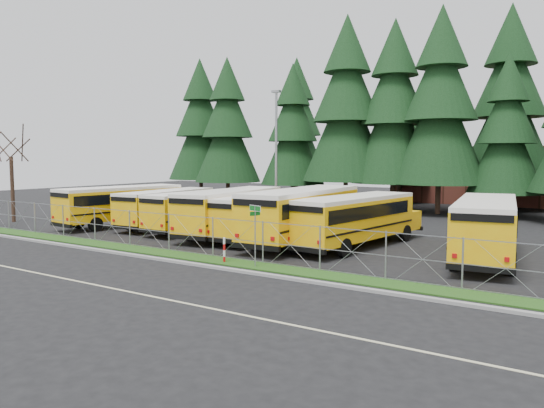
{
  "coord_description": "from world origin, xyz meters",
  "views": [
    {
      "loc": [
        15.74,
        -21.11,
        4.99
      ],
      "look_at": [
        -0.78,
        4.0,
        2.28
      ],
      "focal_mm": 35.0,
      "sensor_mm": 36.0,
      "label": 1
    }
  ],
  "objects": [
    {
      "name": "ground",
      "position": [
        0.0,
        0.0,
        0.0
      ],
      "size": [
        120.0,
        120.0,
        0.0
      ],
      "primitive_type": "plane",
      "color": "black",
      "rests_on": "ground"
    },
    {
      "name": "curb",
      "position": [
        0.0,
        -3.1,
        0.06
      ],
      "size": [
        50.0,
        0.25,
        0.12
      ],
      "primitive_type": "cube",
      "color": "gray",
      "rests_on": "ground"
    },
    {
      "name": "grass_verge",
      "position": [
        0.0,
        -1.7,
        0.03
      ],
      "size": [
        50.0,
        1.4,
        0.06
      ],
      "primitive_type": "cube",
      "color": "#224714",
      "rests_on": "ground"
    },
    {
      "name": "road_lane_line",
      "position": [
        0.0,
        -8.0,
        0.01
      ],
      "size": [
        50.0,
        0.12,
        0.01
      ],
      "primitive_type": "cube",
      "color": "beige",
      "rests_on": "ground"
    },
    {
      "name": "chainlink_fence",
      "position": [
        0.0,
        -1.0,
        1.0
      ],
      "size": [
        44.0,
        0.1,
        2.0
      ],
      "primitive_type": null,
      "color": "gray",
      "rests_on": "ground"
    },
    {
      "name": "brick_building",
      "position": [
        6.0,
        40.0,
        3.0
      ],
      "size": [
        22.0,
        10.0,
        6.0
      ],
      "primitive_type": "cube",
      "color": "brown",
      "rests_on": "ground"
    },
    {
      "name": "bus_0",
      "position": [
        -13.97,
        4.81,
        1.42
      ],
      "size": [
        3.83,
        11.03,
        2.83
      ],
      "primitive_type": null,
      "rotation": [
        0.0,
        0.0,
        -0.12
      ],
      "color": "#F9AB07",
      "rests_on": "ground"
    },
    {
      "name": "bus_1",
      "position": [
        -10.88,
        6.11,
        1.3
      ],
      "size": [
        3.31,
        10.12,
        2.6
      ],
      "primitive_type": null,
      "rotation": [
        0.0,
        0.0,
        0.1
      ],
      "color": "#F9AB07",
      "rests_on": "ground"
    },
    {
      "name": "bus_2",
      "position": [
        -7.54,
        5.89,
        1.32
      ],
      "size": [
        2.57,
        10.11,
        2.64
      ],
      "primitive_type": null,
      "rotation": [
        0.0,
        0.0,
        -0.02
      ],
      "color": "#F9AB07",
      "rests_on": "ground"
    },
    {
      "name": "bus_3",
      "position": [
        -4.6,
        5.39,
        1.45
      ],
      "size": [
        3.87,
        11.25,
        2.89
      ],
      "primitive_type": null,
      "rotation": [
        0.0,
        0.0,
        0.12
      ],
      "color": "#F9AB07",
      "rests_on": "ground"
    },
    {
      "name": "bus_4",
      "position": [
        -2.04,
        5.47,
        1.34
      ],
      "size": [
        2.7,
        10.28,
        2.68
      ],
      "primitive_type": null,
      "rotation": [
        0.0,
        0.0,
        0.03
      ],
      "color": "#F9AB07",
      "rests_on": "ground"
    },
    {
      "name": "bus_5",
      "position": [
        0.74,
        5.2,
        1.56
      ],
      "size": [
        3.44,
        12.07,
        3.13
      ],
      "primitive_type": null,
      "rotation": [
        0.0,
        0.0,
        0.05
      ],
      "color": "#F9AB07",
      "rests_on": "ground"
    },
    {
      "name": "bus_6",
      "position": [
        3.8,
        5.62,
        1.42
      ],
      "size": [
        3.82,
        11.06,
        2.84
      ],
      "primitive_type": null,
      "rotation": [
        0.0,
        0.0,
        -0.12
      ],
      "color": "#F9AB07",
      "rests_on": "ground"
    },
    {
      "name": "bus_east",
      "position": [
        10.46,
        5.7,
        1.47
      ],
      "size": [
        4.41,
        11.51,
        2.94
      ],
      "primitive_type": null,
      "rotation": [
        0.0,
        0.0,
        0.16
      ],
      "color": "#F9AB07",
      "rests_on": "ground"
    },
    {
      "name": "street_sign",
      "position": [
        2.21,
        -1.92,
        2.03
      ],
      "size": [
        0.8,
        0.53,
        2.81
      ],
      "color": "gray",
      "rests_on": "ground"
    },
    {
      "name": "striped_bollard",
      "position": [
        0.41,
        -1.88,
        0.6
      ],
      "size": [
        0.11,
        0.11,
        1.2
      ],
      "primitive_type": "cylinder",
      "color": "#B20C0C",
      "rests_on": "ground"
    },
    {
      "name": "light_standard",
      "position": [
        -7.09,
        14.2,
        5.5
      ],
      "size": [
        0.7,
        0.35,
        10.14
      ],
      "color": "gray",
      "rests_on": "ground"
    },
    {
      "name": "conifer_0",
      "position": [
        -24.81,
        25.57,
        8.05
      ],
      "size": [
        7.28,
        7.28,
        16.1
      ],
      "primitive_type": null,
      "color": "black",
      "rests_on": "ground"
    },
    {
      "name": "conifer_1",
      "position": [
        -19.42,
        23.72,
        7.73
      ],
      "size": [
        6.99,
        6.99,
        15.46
      ],
      "primitive_type": null,
      "color": "black",
      "rests_on": "ground"
    },
    {
      "name": "conifer_2",
      "position": [
        -12.44,
        25.6,
        7.21
      ],
      "size": [
        6.52,
        6.52,
        14.41
      ],
      "primitive_type": null,
      "color": "black",
      "rests_on": "ground"
    },
    {
      "name": "conifer_3",
      "position": [
        -6.07,
        24.81,
        9.09
      ],
      "size": [
        8.22,
        8.22,
        18.18
      ],
      "primitive_type": null,
      "color": "black",
      "rests_on": "ground"
    },
    {
      "name": "conifer_4",
      "position": [
        -1.71,
        25.58,
        8.68
      ],
      "size": [
        7.85,
        7.85,
        17.37
      ],
      "primitive_type": null,
      "color": "black",
      "rests_on": "ground"
    },
    {
      "name": "conifer_5",
      "position": [
        2.62,
        25.0,
        8.89
      ],
      "size": [
        8.04,
        8.04,
        17.78
      ],
      "primitive_type": null,
      "color": "black",
      "rests_on": "ground"
    },
    {
      "name": "conifer_6",
      "position": [
        7.91,
        25.38,
        6.66
      ],
      "size": [
        6.02,
        6.02,
        13.31
      ],
      "primitive_type": null,
      "color": "black",
      "rests_on": "ground"
    },
    {
      "name": "conifer_10",
      "position": [
        -15.99,
        32.31,
        8.18
      ],
      "size": [
        7.4,
        7.4,
        16.36
      ],
      "primitive_type": null,
      "color": "black",
      "rests_on": "ground"
    },
    {
      "name": "conifer_11",
      "position": [
        -4.29,
        34.42,
        7.27
      ],
      "size": [
        6.58,
        6.58,
        14.54
      ],
      "primitive_type": null,
      "color": "black",
      "rests_on": "ground"
    },
    {
      "name": "conifer_12",
      "position": [
        6.83,
        32.24,
        9.48
      ],
      "size": [
        8.57,
        8.57,
        18.95
      ],
      "primitive_type": null,
      "color": "black",
      "rests_on": "ground"
    },
    {
      "name": "bare_tree_1",
      "position": [
        -22.81,
        1.58,
        3.55
      ],
      "size": [
        4.97,
        4.97,
        7.1
      ],
      "primitive_type": null,
      "color": "black",
      "rests_on": "ground"
    }
  ]
}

